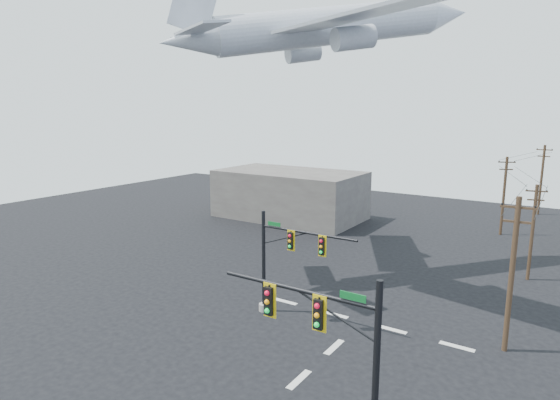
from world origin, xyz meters
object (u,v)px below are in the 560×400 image
Objects in this scene: utility_pole_c at (504,194)px; signal_mast_near at (338,361)px; signal_mast_far at (282,262)px; utility_pole_a at (512,272)px; utility_pole_b at (532,231)px; utility_pole_d at (541,178)px; airliner at (328,27)px.

signal_mast_near is at bearing -113.85° from utility_pole_c.
signal_mast_far is 13.67m from utility_pole_a.
signal_mast_far is 0.91× the size of utility_pole_b.
signal_mast_near is 0.84× the size of utility_pole_d.
signal_mast_far is 19.11m from airliner.
airliner is (-10.90, 19.47, 15.91)m from signal_mast_near.
utility_pole_a is 0.38× the size of airliner.
utility_pole_b is 0.86× the size of utility_pole_d.
signal_mast_near is 54.35m from utility_pole_d.
utility_pole_b reaches higher than signal_mast_near.
signal_mast_far is at bearing 132.70° from signal_mast_near.
airliner reaches higher than signal_mast_near.
utility_pole_d is 40.34m from airliner.
utility_pole_a is 13.58m from utility_pole_b.
signal_mast_far is 21.27m from utility_pole_b.
utility_pole_d is (2.53, 13.86, 0.27)m from utility_pole_c.
utility_pole_a is 1.04× the size of utility_pole_c.
utility_pole_b is (4.24, 26.36, -0.02)m from signal_mast_near.
utility_pole_b reaches higher than signal_mast_far.
airliner is (-15.13, -6.89, 15.92)m from utility_pole_b.
utility_pole_a is (13.25, 3.21, 0.92)m from signal_mast_far.
signal_mast_far is (-8.85, 9.59, -0.33)m from signal_mast_near.
signal_mast_near reaches higher than signal_mast_far.
signal_mast_far is 0.30× the size of airliner.
utility_pole_d is at bearing 15.54° from airliner.
utility_pole_d is at bearing 78.59° from utility_pole_b.
utility_pole_a is at bearing 71.01° from signal_mast_near.
utility_pole_c is (0.13, 40.42, 0.40)m from signal_mast_near.
utility_pole_a is at bearing 13.60° from signal_mast_far.
utility_pole_b is at bearing -85.06° from utility_pole_d.
utility_pole_c is (8.98, 30.83, 0.73)m from signal_mast_far.
signal_mast_near is 27.40m from airliner.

